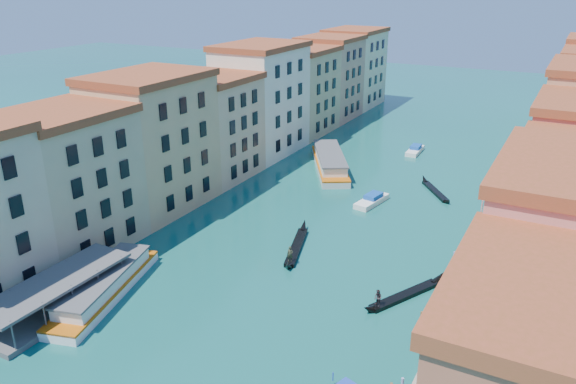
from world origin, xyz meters
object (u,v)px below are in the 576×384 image
Objects in this scene: vaporetto_far at (330,162)px; vaporetto_near at (105,286)px; vaporetto_stop at (58,299)px; gondola_fore at (296,246)px; gondola_right at (403,294)px.

vaporetto_near is at bearing -125.00° from vaporetto_far.
vaporetto_stop reaches higher than gondola_fore.
gondola_fore reaches higher than gondola_right.
gondola_fore is at bearing 57.63° from vaporetto_stop.
vaporetto_far is 1.53× the size of gondola_fore.
vaporetto_stop reaches higher than vaporetto_far.
gondola_right is at bearing -85.89° from vaporetto_far.
vaporetto_far is (4.22, 50.91, 0.18)m from vaporetto_near.
vaporetto_far is (6.22, 55.40, -0.05)m from vaporetto_stop.
vaporetto_far reaches higher than gondola_right.
gondola_fore is at bearing -103.89° from vaporetto_far.
vaporetto_stop is 55.74m from vaporetto_far.
vaporetto_near is 23.87m from gondola_fore.
vaporetto_near reaches higher than gondola_right.
gondola_fore is (13.37, 19.76, -0.75)m from vaporetto_near.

